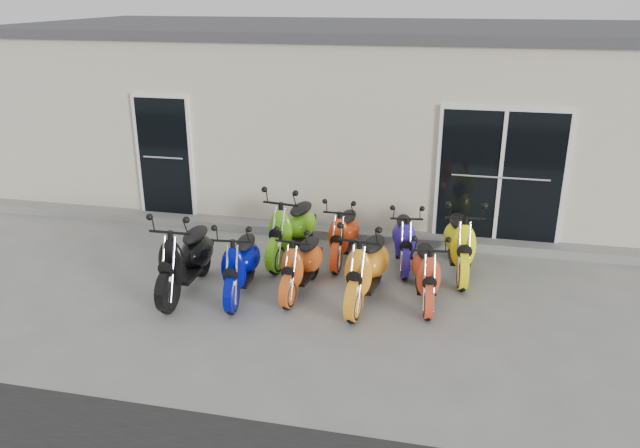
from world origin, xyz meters
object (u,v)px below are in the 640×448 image
(scooter_front_orange_b, at_px, (367,259))
(scooter_back_green, at_px, (292,220))
(scooter_front_black, at_px, (185,249))
(scooter_front_orange_a, at_px, (302,256))
(scooter_back_red, at_px, (344,227))
(scooter_back_blue, at_px, (405,232))
(scooter_front_red, at_px, (427,264))
(scooter_back_yellow, at_px, (460,234))
(scooter_front_blue, at_px, (240,256))

(scooter_front_orange_b, bearing_deg, scooter_back_green, 145.22)
(scooter_front_black, xyz_separation_m, scooter_front_orange_a, (1.57, 0.35, -0.10))
(scooter_back_green, bearing_deg, scooter_front_orange_a, -60.22)
(scooter_front_black, distance_m, scooter_back_green, 1.84)
(scooter_front_orange_a, height_order, scooter_back_red, scooter_back_red)
(scooter_front_orange_a, xyz_separation_m, scooter_back_blue, (1.30, 1.23, -0.00))
(scooter_front_black, xyz_separation_m, scooter_back_blue, (2.87, 1.58, -0.10))
(scooter_front_orange_b, xyz_separation_m, scooter_back_blue, (0.38, 1.32, -0.09))
(scooter_front_orange_a, relative_size, scooter_front_red, 1.00)
(scooter_front_orange_a, xyz_separation_m, scooter_front_orange_b, (0.92, -0.09, 0.09))
(scooter_back_red, bearing_deg, scooter_front_orange_b, -65.50)
(scooter_back_green, height_order, scooter_back_yellow, scooter_back_green)
(scooter_back_blue, bearing_deg, scooter_front_red, -78.07)
(scooter_front_orange_b, distance_m, scooter_back_blue, 1.38)
(scooter_back_green, relative_size, scooter_back_blue, 1.18)
(scooter_front_orange_a, distance_m, scooter_front_orange_b, 0.93)
(scooter_front_orange_b, xyz_separation_m, scooter_back_green, (-1.35, 1.19, 0.01))
(scooter_front_orange_a, relative_size, scooter_back_green, 0.85)
(scooter_front_blue, relative_size, scooter_back_red, 1.05)
(scooter_front_blue, height_order, scooter_front_orange_b, scooter_front_orange_b)
(scooter_front_red, xyz_separation_m, scooter_back_blue, (-0.40, 1.13, -0.00))
(scooter_front_blue, distance_m, scooter_front_orange_a, 0.84)
(scooter_back_yellow, bearing_deg, scooter_back_red, 170.76)
(scooter_front_orange_b, distance_m, scooter_back_yellow, 1.71)
(scooter_back_red, bearing_deg, scooter_front_blue, -126.82)
(scooter_front_red, relative_size, scooter_back_blue, 1.00)
(scooter_front_blue, height_order, scooter_front_orange_a, scooter_front_blue)
(scooter_front_black, xyz_separation_m, scooter_back_yellow, (3.69, 1.47, -0.02))
(scooter_front_black, bearing_deg, scooter_back_red, 38.30)
(scooter_front_red, distance_m, scooter_back_yellow, 1.11)
(scooter_front_blue, relative_size, scooter_back_green, 0.91)
(scooter_front_orange_a, distance_m, scooter_front_red, 1.71)
(scooter_front_red, relative_size, scooter_back_red, 0.98)
(scooter_back_blue, relative_size, scooter_back_yellow, 0.87)
(scooter_back_green, height_order, scooter_back_red, scooter_back_green)
(scooter_front_blue, bearing_deg, scooter_front_black, -179.32)
(scooter_back_red, bearing_deg, scooter_front_red, -38.26)
(scooter_front_black, xyz_separation_m, scooter_back_green, (1.13, 1.45, -0.01))
(scooter_back_green, distance_m, scooter_back_red, 0.81)
(scooter_back_green, bearing_deg, scooter_back_yellow, 8.71)
(scooter_back_red, xyz_separation_m, scooter_back_yellow, (1.76, -0.09, 0.07))
(scooter_front_orange_a, bearing_deg, scooter_front_black, -161.46)
(scooter_front_orange_a, distance_m, scooter_back_green, 1.19)
(scooter_back_red, relative_size, scooter_back_blue, 1.02)
(scooter_back_blue, bearing_deg, scooter_front_blue, -152.32)
(scooter_front_orange_a, bearing_deg, scooter_front_orange_b, 0.70)
(scooter_front_blue, xyz_separation_m, scooter_back_red, (1.16, 1.47, -0.03))
(scooter_front_blue, relative_size, scooter_back_blue, 1.07)
(scooter_front_orange_b, distance_m, scooter_back_green, 1.80)
(scooter_front_blue, relative_size, scooter_back_yellow, 0.93)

